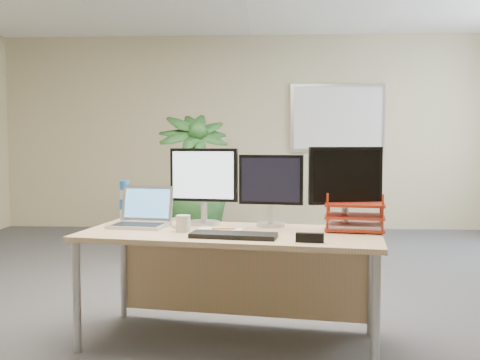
{
  "coord_description": "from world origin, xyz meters",
  "views": [
    {
      "loc": [
        0.22,
        -3.52,
        1.21
      ],
      "look_at": [
        0.03,
        0.35,
        0.94
      ],
      "focal_mm": 40.0,
      "sensor_mm": 36.0,
      "label": 1
    }
  ],
  "objects_px": {
    "floor_plant": "(192,186)",
    "monitor_right": "(271,185)",
    "desk": "(234,252)",
    "laptop": "(142,216)",
    "monitor_left": "(204,181)"
  },
  "relations": [
    {
      "from": "floor_plant",
      "to": "monitor_right",
      "type": "relative_size",
      "value": 3.3
    },
    {
      "from": "monitor_right",
      "to": "floor_plant",
      "type": "bearing_deg",
      "value": 109.77
    },
    {
      "from": "monitor_right",
      "to": "desk",
      "type": "bearing_deg",
      "value": -150.79
    },
    {
      "from": "desk",
      "to": "floor_plant",
      "type": "distance_m",
      "value": 2.51
    },
    {
      "from": "desk",
      "to": "floor_plant",
      "type": "height_order",
      "value": "floor_plant"
    },
    {
      "from": "desk",
      "to": "laptop",
      "type": "bearing_deg",
      "value": 169.92
    },
    {
      "from": "laptop",
      "to": "desk",
      "type": "bearing_deg",
      "value": -10.08
    },
    {
      "from": "monitor_right",
      "to": "laptop",
      "type": "height_order",
      "value": "monitor_right"
    },
    {
      "from": "floor_plant",
      "to": "laptop",
      "type": "distance_m",
      "value": 2.32
    },
    {
      "from": "monitor_left",
      "to": "desk",
      "type": "bearing_deg",
      "value": -41.31
    },
    {
      "from": "monitor_right",
      "to": "laptop",
      "type": "bearing_deg",
      "value": -178.53
    },
    {
      "from": "floor_plant",
      "to": "laptop",
      "type": "height_order",
      "value": "floor_plant"
    },
    {
      "from": "desk",
      "to": "monitor_right",
      "type": "distance_m",
      "value": 0.48
    },
    {
      "from": "desk",
      "to": "laptop",
      "type": "height_order",
      "value": "laptop"
    },
    {
      "from": "desk",
      "to": "monitor_right",
      "type": "bearing_deg",
      "value": 29.21
    }
  ]
}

